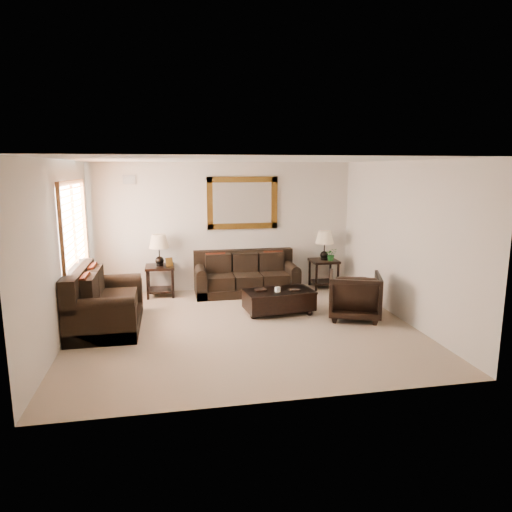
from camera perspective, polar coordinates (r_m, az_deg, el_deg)
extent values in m
cube|color=gray|center=(7.61, -1.58, -8.82)|extent=(5.50, 5.00, 0.01)
cube|color=white|center=(7.17, -1.70, 11.94)|extent=(5.50, 5.00, 0.01)
cube|color=beige|center=(9.72, -4.01, 3.67)|extent=(5.50, 0.01, 2.70)
cube|color=beige|center=(4.87, 3.09, -3.61)|extent=(5.50, 0.01, 2.70)
cube|color=beige|center=(7.36, -23.29, 0.47)|extent=(0.01, 5.00, 2.70)
cube|color=beige|center=(8.17, 17.78, 1.79)|extent=(0.01, 5.00, 2.70)
cube|color=white|center=(8.20, -21.98, 2.97)|extent=(0.01, 1.80, 1.50)
cube|color=brown|center=(8.13, -22.13, 8.50)|extent=(0.06, 1.96, 0.08)
cube|color=brown|center=(8.32, -21.36, -2.41)|extent=(0.06, 1.96, 0.08)
cube|color=brown|center=(7.28, -23.09, 1.97)|extent=(0.06, 0.08, 1.50)
cube|color=brown|center=(9.11, -20.66, 3.78)|extent=(0.06, 0.08, 1.50)
cube|color=brown|center=(8.19, -21.74, 2.98)|extent=(0.05, 0.05, 1.50)
cube|color=#523310|center=(9.69, -1.70, 6.64)|extent=(1.50, 0.06, 1.10)
cube|color=white|center=(9.71, -1.71, 6.65)|extent=(1.26, 0.01, 0.86)
cube|color=#999999|center=(9.59, -15.57, 9.20)|extent=(0.25, 0.02, 0.18)
cube|color=black|center=(9.55, -1.21, -4.16)|extent=(2.12, 0.91, 0.17)
cube|color=black|center=(9.76, -1.57, -0.44)|extent=(2.12, 0.21, 0.43)
cube|color=black|center=(9.41, -4.60, -3.07)|extent=(0.54, 0.75, 0.26)
cube|color=black|center=(9.48, -1.20, -2.93)|extent=(0.54, 0.75, 0.26)
cube|color=black|center=(9.59, 2.13, -2.77)|extent=(0.54, 0.75, 0.26)
cube|color=black|center=(9.41, -6.96, -3.42)|extent=(0.21, 0.91, 0.51)
cylinder|color=black|center=(9.35, -7.00, -1.91)|extent=(0.21, 0.90, 0.21)
cube|color=black|center=(9.71, 4.34, -2.92)|extent=(0.21, 0.91, 0.51)
cylinder|color=black|center=(9.65, 4.36, -1.45)|extent=(0.21, 0.90, 0.21)
cube|color=maroon|center=(9.51, -5.06, -0.81)|extent=(0.40, 0.18, 0.42)
cube|color=maroon|center=(9.71, 2.19, -0.54)|extent=(0.40, 0.18, 0.42)
cube|color=black|center=(7.95, -18.10, -7.74)|extent=(1.06, 1.78, 0.20)
cube|color=black|center=(7.84, -21.32, -3.27)|extent=(0.24, 1.78, 0.50)
cube|color=black|center=(7.57, -18.34, -6.71)|extent=(0.87, 0.62, 0.30)
cube|color=black|center=(8.18, -17.77, -5.37)|extent=(0.87, 0.62, 0.30)
cube|color=black|center=(7.17, -18.94, -8.20)|extent=(1.06, 0.24, 0.59)
cylinder|color=black|center=(7.08, -19.08, -5.95)|extent=(1.04, 0.24, 0.24)
cube|color=black|center=(8.63, -17.55, -4.91)|extent=(1.06, 0.24, 0.59)
cylinder|color=black|center=(8.55, -17.67, -3.01)|extent=(1.04, 0.24, 0.24)
cube|color=maroon|center=(7.44, -20.27, -3.97)|extent=(0.21, 0.47, 0.48)
cube|color=maroon|center=(8.17, -19.43, -2.63)|extent=(0.21, 0.47, 0.48)
cube|color=black|center=(9.46, -11.92, -1.34)|extent=(0.58, 0.58, 0.05)
cube|color=black|center=(9.57, -11.81, -4.13)|extent=(0.49, 0.49, 0.03)
cylinder|color=black|center=(9.30, -13.39, -3.61)|extent=(0.05, 0.05, 0.58)
cylinder|color=black|center=(9.29, -10.35, -3.50)|extent=(0.05, 0.05, 0.58)
cylinder|color=black|center=(9.77, -13.27, -2.89)|extent=(0.05, 0.05, 0.58)
cylinder|color=black|center=(9.76, -10.38, -2.79)|extent=(0.05, 0.05, 0.58)
sphere|color=black|center=(9.43, -11.96, -0.56)|extent=(0.18, 0.18, 0.18)
cylinder|color=black|center=(9.39, -12.00, 0.56)|extent=(0.03, 0.03, 0.38)
cone|color=#CEB189|center=(9.36, -12.05, 1.82)|extent=(0.40, 0.40, 0.27)
cube|color=#523310|center=(9.33, -10.80, -0.74)|extent=(0.16, 0.10, 0.18)
cube|color=black|center=(10.01, 8.49, -0.61)|extent=(0.57, 0.57, 0.05)
cube|color=black|center=(10.11, 8.42, -3.21)|extent=(0.48, 0.48, 0.03)
cylinder|color=black|center=(9.78, 7.57, -2.72)|extent=(0.05, 0.05, 0.57)
cylinder|color=black|center=(9.94, 10.22, -2.57)|extent=(0.05, 0.05, 0.57)
cylinder|color=black|center=(10.23, 6.72, -2.09)|extent=(0.05, 0.05, 0.57)
cylinder|color=black|center=(10.38, 9.27, -1.97)|extent=(0.05, 0.05, 0.57)
sphere|color=black|center=(9.99, 8.51, 0.12)|extent=(0.18, 0.18, 0.18)
cylinder|color=black|center=(9.95, 8.54, 1.17)|extent=(0.02, 0.02, 0.37)
cone|color=#CEB189|center=(9.92, 8.58, 2.34)|extent=(0.39, 0.39, 0.27)
sphere|color=black|center=(7.99, -0.33, -7.52)|extent=(0.11, 0.11, 0.11)
sphere|color=black|center=(8.23, 6.71, -7.05)|extent=(0.11, 0.11, 0.11)
sphere|color=black|center=(8.42, -0.91, -6.55)|extent=(0.11, 0.11, 0.11)
sphere|color=black|center=(8.65, 5.79, -6.13)|extent=(0.11, 0.11, 0.11)
cube|color=black|center=(8.25, 2.86, -5.47)|extent=(1.27, 0.78, 0.34)
cube|color=black|center=(8.20, 2.87, -4.46)|extent=(1.29, 0.80, 0.04)
cube|color=black|center=(8.17, 0.59, -4.27)|extent=(0.22, 0.16, 0.03)
cube|color=black|center=(8.22, 4.84, -4.24)|extent=(0.20, 0.15, 0.02)
cube|color=white|center=(8.09, 2.72, -4.20)|extent=(0.10, 0.08, 0.09)
imported|color=black|center=(8.11, 12.19, -4.54)|extent=(1.08, 1.05, 0.88)
imported|color=#205A1F|center=(9.93, 9.38, 0.04)|extent=(0.27, 0.29, 0.21)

